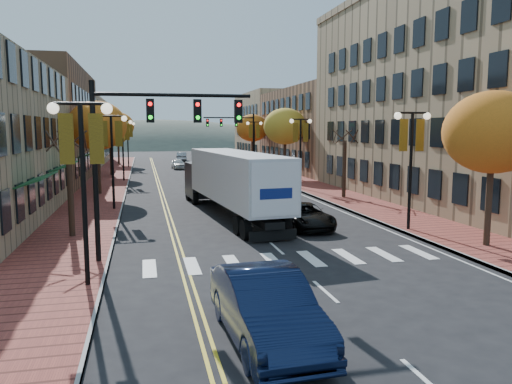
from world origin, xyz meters
TOP-DOWN VIEW (x-y plane):
  - ground at (0.00, 0.00)m, footprint 200.00×200.00m
  - sidewalk_left at (-9.00, 32.50)m, footprint 4.00×85.00m
  - sidewalk_right at (9.00, 32.50)m, footprint 4.00×85.00m
  - building_left_mid at (-17.00, 36.00)m, footprint 12.00×24.00m
  - building_left_far at (-17.00, 61.00)m, footprint 12.00×26.00m
  - building_right_near at (18.50, 16.00)m, footprint 15.00×28.00m
  - building_right_mid at (18.50, 42.00)m, footprint 15.00×24.00m
  - building_right_far at (18.50, 64.00)m, footprint 15.00×20.00m
  - tree_left_a at (-9.00, 8.00)m, footprint 0.28×0.28m
  - tree_left_b at (-9.00, 24.00)m, footprint 4.48×4.48m
  - tree_left_c at (-9.00, 40.00)m, footprint 4.16×4.16m
  - tree_left_d at (-9.00, 58.00)m, footprint 4.61×4.61m
  - tree_right_a at (9.00, 2.00)m, footprint 4.16×4.16m
  - tree_right_b at (9.00, 18.00)m, footprint 0.28×0.28m
  - tree_right_c at (9.00, 34.00)m, footprint 4.48×4.48m
  - tree_right_d at (9.00, 50.00)m, footprint 4.35×4.35m
  - lamp_left_a at (-7.50, 0.00)m, footprint 1.96×0.36m
  - lamp_left_b at (-7.50, 16.00)m, footprint 1.96×0.36m
  - lamp_left_c at (-7.50, 34.00)m, footprint 1.96×0.36m
  - lamp_left_d at (-7.50, 52.00)m, footprint 1.96×0.36m
  - lamp_right_a at (7.50, 6.00)m, footprint 1.96×0.36m
  - lamp_right_b at (7.50, 24.00)m, footprint 1.96×0.36m
  - lamp_right_c at (7.50, 42.00)m, footprint 1.96×0.36m
  - traffic_mast_near at (-5.48, 3.00)m, footprint 6.10×0.35m
  - traffic_mast_far at (5.48, 42.00)m, footprint 6.10×0.34m
  - semi_truck at (-0.63, 12.30)m, footprint 4.06×15.70m
  - navy_sedan at (-2.78, -5.23)m, footprint 2.10×5.39m
  - black_suv at (2.62, 8.00)m, footprint 2.30×4.76m
  - car_far_white at (-1.17, 48.70)m, footprint 1.79×3.92m
  - car_far_silver at (3.36, 59.49)m, footprint 2.37×4.93m
  - car_far_oncoming at (0.55, 64.48)m, footprint 2.03×4.53m

SIDE VIEW (x-z plane):
  - ground at x=0.00m, z-range 0.00..0.00m
  - sidewalk_left at x=-9.00m, z-range 0.00..0.15m
  - sidewalk_right at x=9.00m, z-range 0.00..0.15m
  - car_far_white at x=-1.17m, z-range 0.00..1.30m
  - black_suv at x=2.62m, z-range 0.00..1.31m
  - car_far_silver at x=3.36m, z-range 0.00..1.38m
  - car_far_oncoming at x=0.55m, z-range 0.00..1.44m
  - navy_sedan at x=-2.78m, z-range 0.00..1.75m
  - tree_left_a at x=-9.00m, z-range 0.15..4.35m
  - tree_right_b at x=9.00m, z-range 0.15..4.35m
  - semi_truck at x=-0.63m, z-range 0.33..4.21m
  - lamp_left_a at x=-7.50m, z-range 1.27..7.32m
  - lamp_left_b at x=-7.50m, z-range 1.27..7.32m
  - lamp_left_c at x=-7.50m, z-range 1.27..7.32m
  - lamp_left_d at x=-7.50m, z-range 1.27..7.32m
  - lamp_right_a at x=7.50m, z-range 1.27..7.32m
  - lamp_right_b at x=7.50m, z-range 1.27..7.32m
  - lamp_right_c at x=7.50m, z-range 1.27..7.32m
  - building_left_far at x=-17.00m, z-range 0.00..9.50m
  - traffic_mast_near at x=-5.48m, z-range 1.42..8.42m
  - traffic_mast_far at x=5.48m, z-range 1.42..8.42m
  - building_right_mid at x=18.50m, z-range 0.00..10.00m
  - tree_left_c at x=-9.00m, z-range 1.71..8.40m
  - tree_right_a at x=9.00m, z-range 1.71..8.40m
  - tree_right_d at x=9.00m, z-range 1.79..8.79m
  - tree_left_b at x=-9.00m, z-range 1.84..9.05m
  - tree_right_c at x=9.00m, z-range 1.84..9.05m
  - building_left_mid at x=-17.00m, z-range 0.00..11.00m
  - building_right_far at x=18.50m, z-range 0.00..11.00m
  - tree_left_d at x=-9.00m, z-range 1.89..9.31m
  - building_right_near at x=18.50m, z-range 0.00..15.00m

